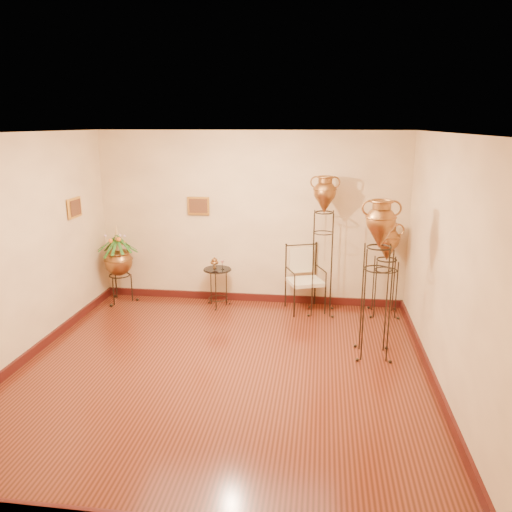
# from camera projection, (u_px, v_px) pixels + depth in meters

# --- Properties ---
(ground) EXTENTS (5.00, 5.00, 0.00)m
(ground) POSITION_uv_depth(u_px,v_px,m) (221.00, 370.00, 6.05)
(ground) COLOR maroon
(ground) RESTS_ON ground
(room_shell) EXTENTS (5.02, 5.02, 2.81)m
(room_shell) POSITION_uv_depth(u_px,v_px,m) (218.00, 230.00, 5.61)
(room_shell) COLOR beige
(room_shell) RESTS_ON ground
(amphora_tall) EXTENTS (0.55, 0.55, 2.17)m
(amphora_tall) POSITION_uv_depth(u_px,v_px,m) (323.00, 245.00, 7.60)
(amphora_tall) COLOR black
(amphora_tall) RESTS_ON ground
(amphora_mid) EXTENTS (0.49, 0.49, 2.05)m
(amphora_mid) POSITION_uv_depth(u_px,v_px,m) (377.00, 279.00, 6.18)
(amphora_mid) COLOR black
(amphora_mid) RESTS_ON ground
(amphora_short) EXTENTS (0.59, 0.59, 1.48)m
(amphora_short) POSITION_uv_depth(u_px,v_px,m) (386.00, 269.00, 7.65)
(amphora_short) COLOR black
(amphora_short) RESTS_ON ground
(planter_urn) EXTENTS (0.84, 0.84, 1.34)m
(planter_urn) POSITION_uv_depth(u_px,v_px,m) (118.00, 259.00, 8.19)
(planter_urn) COLOR black
(planter_urn) RESTS_ON ground
(armchair) EXTENTS (0.74, 0.72, 1.04)m
(armchair) POSITION_uv_depth(u_px,v_px,m) (305.00, 279.00, 7.86)
(armchair) COLOR black
(armchair) RESTS_ON ground
(side_table) EXTENTS (0.48, 0.48, 0.81)m
(side_table) POSITION_uv_depth(u_px,v_px,m) (218.00, 287.00, 8.09)
(side_table) COLOR black
(side_table) RESTS_ON ground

